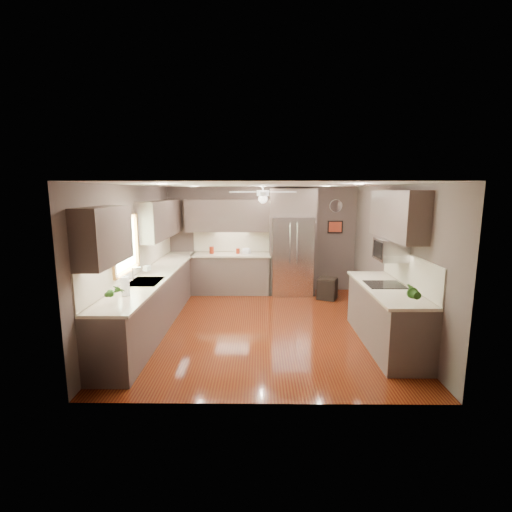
{
  "coord_description": "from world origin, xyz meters",
  "views": [
    {
      "loc": [
        -0.06,
        -6.37,
        2.4
      ],
      "look_at": [
        -0.13,
        0.6,
        1.17
      ],
      "focal_mm": 26.0,
      "sensor_mm": 36.0,
      "label": 1
    }
  ],
  "objects_px": {
    "microwave": "(391,250)",
    "stool": "(327,288)",
    "soap_bottle": "(147,268)",
    "bowl": "(246,253)",
    "potted_plant_right": "(413,292)",
    "potted_plant_left": "(115,292)",
    "refrigerator": "(292,244)",
    "paper_towel": "(125,286)",
    "canister_d": "(238,251)",
    "canister_a": "(212,250)"
  },
  "relations": [
    {
      "from": "microwave",
      "to": "canister_d",
      "type": "bearing_deg",
      "value": 133.03
    },
    {
      "from": "soap_bottle",
      "to": "canister_a",
      "type": "bearing_deg",
      "value": 67.53
    },
    {
      "from": "soap_bottle",
      "to": "potted_plant_left",
      "type": "relative_size",
      "value": 0.61
    },
    {
      "from": "potted_plant_left",
      "to": "bowl",
      "type": "bearing_deg",
      "value": 68.38
    },
    {
      "from": "canister_d",
      "to": "paper_towel",
      "type": "height_order",
      "value": "paper_towel"
    },
    {
      "from": "refrigerator",
      "to": "paper_towel",
      "type": "distance_m",
      "value": 4.39
    },
    {
      "from": "canister_d",
      "to": "potted_plant_left",
      "type": "distance_m",
      "value": 4.19
    },
    {
      "from": "microwave",
      "to": "stool",
      "type": "bearing_deg",
      "value": 103.93
    },
    {
      "from": "potted_plant_left",
      "to": "stool",
      "type": "distance_m",
      "value": 4.91
    },
    {
      "from": "refrigerator",
      "to": "paper_towel",
      "type": "relative_size",
      "value": 8.59
    },
    {
      "from": "canister_a",
      "to": "bowl",
      "type": "xyz_separation_m",
      "value": [
        0.81,
        0.0,
        -0.05
      ]
    },
    {
      "from": "microwave",
      "to": "stool",
      "type": "xyz_separation_m",
      "value": [
        -0.56,
        2.25,
        -1.24
      ]
    },
    {
      "from": "potted_plant_right",
      "to": "paper_towel",
      "type": "distance_m",
      "value": 3.88
    },
    {
      "from": "soap_bottle",
      "to": "stool",
      "type": "relative_size",
      "value": 0.39
    },
    {
      "from": "canister_a",
      "to": "potted_plant_right",
      "type": "relative_size",
      "value": 0.51
    },
    {
      "from": "potted_plant_right",
      "to": "stool",
      "type": "height_order",
      "value": "potted_plant_right"
    },
    {
      "from": "bowl",
      "to": "potted_plant_left",
      "type": "bearing_deg",
      "value": -111.62
    },
    {
      "from": "potted_plant_right",
      "to": "stool",
      "type": "relative_size",
      "value": 0.66
    },
    {
      "from": "potted_plant_right",
      "to": "stool",
      "type": "bearing_deg",
      "value": 97.5
    },
    {
      "from": "canister_a",
      "to": "microwave",
      "type": "bearing_deg",
      "value": -40.8
    },
    {
      "from": "potted_plant_right",
      "to": "refrigerator",
      "type": "height_order",
      "value": "refrigerator"
    },
    {
      "from": "refrigerator",
      "to": "microwave",
      "type": "height_order",
      "value": "refrigerator"
    },
    {
      "from": "potted_plant_left",
      "to": "refrigerator",
      "type": "xyz_separation_m",
      "value": [
        2.64,
        3.88,
        0.08
      ]
    },
    {
      "from": "potted_plant_right",
      "to": "potted_plant_left",
      "type": "bearing_deg",
      "value": 179.87
    },
    {
      "from": "canister_a",
      "to": "soap_bottle",
      "type": "relative_size",
      "value": 0.86
    },
    {
      "from": "refrigerator",
      "to": "bowl",
      "type": "bearing_deg",
      "value": 176.33
    },
    {
      "from": "potted_plant_left",
      "to": "microwave",
      "type": "height_order",
      "value": "microwave"
    },
    {
      "from": "potted_plant_right",
      "to": "refrigerator",
      "type": "xyz_separation_m",
      "value": [
        -1.22,
        3.89,
        0.08
      ]
    },
    {
      "from": "potted_plant_left",
      "to": "stool",
      "type": "height_order",
      "value": "potted_plant_left"
    },
    {
      "from": "canister_d",
      "to": "soap_bottle",
      "type": "bearing_deg",
      "value": -125.02
    },
    {
      "from": "canister_d",
      "to": "paper_towel",
      "type": "xyz_separation_m",
      "value": [
        -1.38,
        -3.58,
        0.08
      ]
    },
    {
      "from": "stool",
      "to": "paper_towel",
      "type": "relative_size",
      "value": 1.81
    },
    {
      "from": "potted_plant_left",
      "to": "microwave",
      "type": "xyz_separation_m",
      "value": [
        3.96,
        1.17,
        0.38
      ]
    },
    {
      "from": "paper_towel",
      "to": "potted_plant_left",
      "type": "bearing_deg",
      "value": -88.94
    },
    {
      "from": "soap_bottle",
      "to": "potted_plant_right",
      "type": "xyz_separation_m",
      "value": [
        3.99,
        -1.83,
        0.07
      ]
    },
    {
      "from": "soap_bottle",
      "to": "bowl",
      "type": "distance_m",
      "value": 2.73
    },
    {
      "from": "canister_d",
      "to": "potted_plant_right",
      "type": "relative_size",
      "value": 0.38
    },
    {
      "from": "bowl",
      "to": "paper_towel",
      "type": "relative_size",
      "value": 0.77
    },
    {
      "from": "potted_plant_left",
      "to": "bowl",
      "type": "height_order",
      "value": "potted_plant_left"
    },
    {
      "from": "potted_plant_left",
      "to": "microwave",
      "type": "bearing_deg",
      "value": 16.5
    },
    {
      "from": "potted_plant_left",
      "to": "potted_plant_right",
      "type": "relative_size",
      "value": 0.97
    },
    {
      "from": "microwave",
      "to": "bowl",
      "type": "bearing_deg",
      "value": 130.81
    },
    {
      "from": "soap_bottle",
      "to": "microwave",
      "type": "distance_m",
      "value": 4.17
    },
    {
      "from": "canister_a",
      "to": "stool",
      "type": "relative_size",
      "value": 0.34
    },
    {
      "from": "potted_plant_right",
      "to": "refrigerator",
      "type": "bearing_deg",
      "value": 107.4
    },
    {
      "from": "potted_plant_left",
      "to": "potted_plant_right",
      "type": "distance_m",
      "value": 3.86
    },
    {
      "from": "bowl",
      "to": "stool",
      "type": "bearing_deg",
      "value": -15.87
    },
    {
      "from": "microwave",
      "to": "paper_towel",
      "type": "distance_m",
      "value": 4.07
    },
    {
      "from": "canister_d",
      "to": "bowl",
      "type": "distance_m",
      "value": 0.2
    },
    {
      "from": "refrigerator",
      "to": "microwave",
      "type": "xyz_separation_m",
      "value": [
        1.33,
        -2.71,
        0.29
      ]
    }
  ]
}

